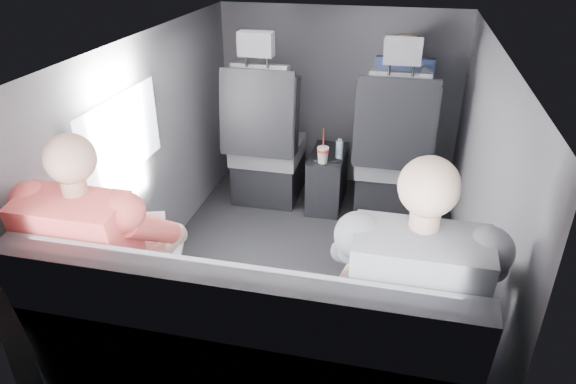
% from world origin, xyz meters
% --- Properties ---
extents(floor, '(2.60, 2.60, 0.00)m').
position_xyz_m(floor, '(0.00, 0.00, 0.00)').
color(floor, black).
rests_on(floor, ground).
extents(ceiling, '(2.60, 2.60, 0.00)m').
position_xyz_m(ceiling, '(0.00, 0.00, 1.35)').
color(ceiling, '#B2B2AD').
rests_on(ceiling, panel_back).
extents(panel_left, '(0.02, 2.60, 1.35)m').
position_xyz_m(panel_left, '(-0.90, 0.00, 0.68)').
color(panel_left, '#56565B').
rests_on(panel_left, floor).
extents(panel_right, '(0.02, 2.60, 1.35)m').
position_xyz_m(panel_right, '(0.90, 0.00, 0.68)').
color(panel_right, '#56565B').
rests_on(panel_right, floor).
extents(panel_front, '(1.80, 0.02, 1.35)m').
position_xyz_m(panel_front, '(0.00, 1.30, 0.68)').
color(panel_front, '#56565B').
rests_on(panel_front, floor).
extents(panel_back, '(1.80, 0.02, 1.35)m').
position_xyz_m(panel_back, '(0.00, -1.30, 0.68)').
color(panel_back, '#56565B').
rests_on(panel_back, floor).
extents(side_window, '(0.02, 0.75, 0.42)m').
position_xyz_m(side_window, '(-0.88, -0.30, 0.90)').
color(side_window, white).
rests_on(side_window, panel_left).
extents(seatbelt, '(0.35, 0.11, 0.59)m').
position_xyz_m(seatbelt, '(0.45, 0.67, 0.80)').
color(seatbelt, black).
rests_on(seatbelt, front_seat_right).
extents(front_seat_left, '(0.52, 0.58, 1.26)m').
position_xyz_m(front_seat_left, '(-0.45, 0.84, 0.40)').
color(front_seat_left, black).
rests_on(front_seat_left, floor).
extents(front_seat_right, '(0.52, 0.58, 1.26)m').
position_xyz_m(front_seat_right, '(0.45, 0.84, 0.40)').
color(front_seat_right, black).
rests_on(front_seat_right, floor).
extents(center_console, '(0.24, 0.48, 0.41)m').
position_xyz_m(center_console, '(0.00, 0.88, 0.20)').
color(center_console, black).
rests_on(center_console, floor).
extents(rear_bench, '(1.60, 0.57, 0.92)m').
position_xyz_m(rear_bench, '(0.00, -1.06, 0.31)').
color(rear_bench, '#59595E').
rests_on(rear_bench, floor).
extents(soda_cup, '(0.08, 0.08, 0.25)m').
position_xyz_m(soda_cup, '(-0.01, 0.71, 0.46)').
color(soda_cup, white).
rests_on(soda_cup, center_console).
extents(water_bottle, '(0.05, 0.05, 0.15)m').
position_xyz_m(water_bottle, '(0.09, 0.80, 0.47)').
color(water_bottle, '#A1BBDA').
rests_on(water_bottle, center_console).
extents(laptop_white, '(0.37, 0.38, 0.23)m').
position_xyz_m(laptop_white, '(-0.56, -0.80, 0.63)').
color(laptop_white, white).
rests_on(laptop_white, passenger_rear_left).
extents(laptop_black, '(0.32, 0.29, 0.22)m').
position_xyz_m(laptop_black, '(0.63, -0.76, 0.63)').
color(laptop_black, black).
rests_on(laptop_black, passenger_rear_right).
extents(passenger_rear_left, '(0.50, 0.62, 1.23)m').
position_xyz_m(passenger_rear_left, '(-0.61, -0.97, 0.63)').
color(passenger_rear_left, '#303135').
rests_on(passenger_rear_left, rear_bench).
extents(passenger_rear_right, '(0.52, 0.64, 1.26)m').
position_xyz_m(passenger_rear_right, '(0.58, -0.97, 0.64)').
color(passenger_rear_right, navy).
rests_on(passenger_rear_right, rear_bench).
extents(passenger_front_right, '(0.39, 0.39, 0.79)m').
position_xyz_m(passenger_front_right, '(0.47, 1.10, 0.75)').
color(passenger_front_right, navy).
rests_on(passenger_front_right, front_seat_right).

